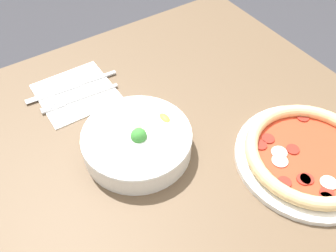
{
  "coord_description": "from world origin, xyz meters",
  "views": [
    {
      "loc": [
        -0.28,
        0.28,
        1.37
      ],
      "look_at": [
        0.15,
        -0.01,
        0.79
      ],
      "focal_mm": 40.0,
      "sensor_mm": 36.0,
      "label": 1
    }
  ],
  "objects_px": {
    "pizza": "(309,155)",
    "bowl": "(137,141)",
    "knife": "(76,85)",
    "fork": "(81,97)"
  },
  "relations": [
    {
      "from": "pizza",
      "to": "bowl",
      "type": "xyz_separation_m",
      "value": [
        0.21,
        0.27,
        0.01
      ]
    },
    {
      "from": "pizza",
      "to": "knife",
      "type": "xyz_separation_m",
      "value": [
        0.45,
        0.3,
        -0.01
      ]
    },
    {
      "from": "bowl",
      "to": "fork",
      "type": "bearing_deg",
      "value": 9.72
    },
    {
      "from": "fork",
      "to": "knife",
      "type": "height_order",
      "value": "same"
    },
    {
      "from": "pizza",
      "to": "bowl",
      "type": "bearing_deg",
      "value": 52.34
    },
    {
      "from": "pizza",
      "to": "bowl",
      "type": "height_order",
      "value": "bowl"
    },
    {
      "from": "bowl",
      "to": "knife",
      "type": "distance_m",
      "value": 0.25
    },
    {
      "from": "pizza",
      "to": "knife",
      "type": "relative_size",
      "value": 1.3
    },
    {
      "from": "pizza",
      "to": "bowl",
      "type": "relative_size",
      "value": 1.31
    },
    {
      "from": "pizza",
      "to": "knife",
      "type": "bearing_deg",
      "value": 33.05
    }
  ]
}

